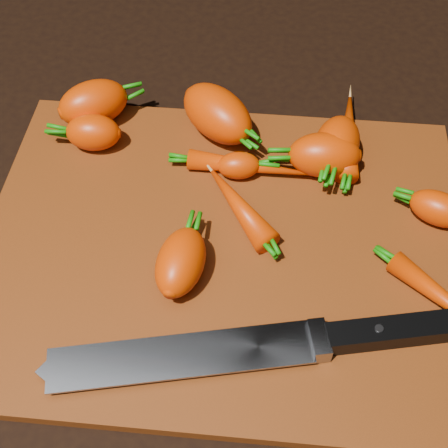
{
  "coord_description": "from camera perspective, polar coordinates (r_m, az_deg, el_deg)",
  "views": [
    {
      "loc": [
        0.04,
        -0.38,
        0.53
      ],
      "look_at": [
        0.0,
        0.01,
        0.03
      ],
      "focal_mm": 50.0,
      "sensor_mm": 36.0,
      "label": 1
    }
  ],
  "objects": [
    {
      "name": "carrot_7",
      "position": [
        0.74,
        11.29,
        7.97
      ],
      "size": [
        0.04,
        0.13,
        0.03
      ],
      "primitive_type": "ellipsoid",
      "rotation": [
        0.0,
        0.0,
        1.51
      ],
      "color": "#D43702",
      "rests_on": "cutting_board"
    },
    {
      "name": "knife",
      "position": [
        0.57,
        -1.56,
        -11.71
      ],
      "size": [
        0.38,
        0.12,
        0.02
      ],
      "rotation": [
        0.0,
        0.0,
        0.22
      ],
      "color": "gray",
      "rests_on": "cutting_board"
    },
    {
      "name": "carrot_5",
      "position": [
        0.69,
        1.36,
        5.37
      ],
      "size": [
        0.05,
        0.04,
        0.03
      ],
      "primitive_type": "ellipsoid",
      "rotation": [
        0.0,
        0.0,
        0.14
      ],
      "color": "#D43702",
      "rests_on": "cutting_board"
    },
    {
      "name": "carrot_3",
      "position": [
        0.6,
        -3.98,
        -3.49
      ],
      "size": [
        0.06,
        0.08,
        0.05
      ],
      "primitive_type": "ellipsoid",
      "rotation": [
        0.0,
        0.0,
        1.42
      ],
      "color": "#D43702",
      "rests_on": "cutting_board"
    },
    {
      "name": "carrot_2",
      "position": [
        0.73,
        -0.6,
        10.06
      ],
      "size": [
        0.11,
        0.11,
        0.06
      ],
      "primitive_type": "ellipsoid",
      "rotation": [
        0.0,
        0.0,
        -0.76
      ],
      "color": "#D43702",
      "rests_on": "cutting_board"
    },
    {
      "name": "carrot_9",
      "position": [
        0.65,
        1.37,
        1.67
      ],
      "size": [
        0.09,
        0.11,
        0.03
      ],
      "primitive_type": "ellipsoid",
      "rotation": [
        0.0,
        0.0,
        2.19
      ],
      "color": "#D43702",
      "rests_on": "cutting_board"
    },
    {
      "name": "carrot_1",
      "position": [
        0.74,
        -11.87,
        8.19
      ],
      "size": [
        0.06,
        0.05,
        0.04
      ],
      "primitive_type": "ellipsoid",
      "rotation": [
        0.0,
        0.0,
        3.19
      ],
      "color": "#D43702",
      "rests_on": "cutting_board"
    },
    {
      "name": "carrot_11",
      "position": [
        0.71,
        10.27,
        7.19
      ],
      "size": [
        0.07,
        0.09,
        0.05
      ],
      "primitive_type": "ellipsoid",
      "rotation": [
        0.0,
        0.0,
        4.49
      ],
      "color": "#D43702",
      "rests_on": "cutting_board"
    },
    {
      "name": "carrot_10",
      "position": [
        0.7,
        2.19,
        5.29
      ],
      "size": [
        0.14,
        0.03,
        0.02
      ],
      "primitive_type": "ellipsoid",
      "rotation": [
        0.0,
        0.0,
        6.21
      ],
      "color": "#D43702",
      "rests_on": "cutting_board"
    },
    {
      "name": "cutting_board",
      "position": [
        0.65,
        -0.08,
        -2.01
      ],
      "size": [
        0.5,
        0.4,
        0.01
      ],
      "primitive_type": "cube",
      "color": "#82370F",
      "rests_on": "ground"
    },
    {
      "name": "carrot_0",
      "position": [
        0.77,
        -11.85,
        10.76
      ],
      "size": [
        0.1,
        0.09,
        0.05
      ],
      "primitive_type": "ellipsoid",
      "rotation": [
        0.0,
        0.0,
        0.57
      ],
      "color": "#D43702",
      "rests_on": "cutting_board"
    },
    {
      "name": "carrot_6",
      "position": [
        0.68,
        19.01,
        1.34
      ],
      "size": [
        0.07,
        0.06,
        0.04
      ],
      "primitive_type": "ellipsoid",
      "rotation": [
        0.0,
        0.0,
        2.72
      ],
      "color": "#D43702",
      "rests_on": "cutting_board"
    },
    {
      "name": "carrot_4",
      "position": [
        0.7,
        9.15,
        6.26
      ],
      "size": [
        0.08,
        0.06,
        0.05
      ],
      "primitive_type": "ellipsoid",
      "rotation": [
        0.0,
        0.0,
        3.21
      ],
      "color": "#D43702",
      "rests_on": "cutting_board"
    },
    {
      "name": "ground",
      "position": [
        0.66,
        -0.08,
        -2.58
      ],
      "size": [
        2.0,
        2.0,
        0.01
      ],
      "primitive_type": "cube",
      "color": "black"
    }
  ]
}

